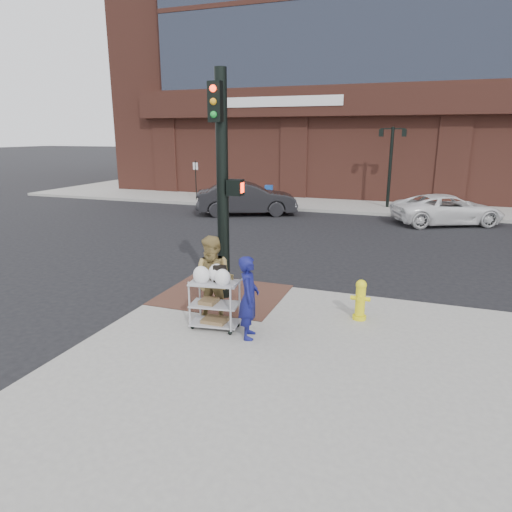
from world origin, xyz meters
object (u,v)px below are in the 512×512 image
at_px(minivan_white, 447,210).
at_px(lamp_post, 391,158).
at_px(utility_cart, 215,300).
at_px(pedestrian_tan, 214,280).
at_px(sedan_dark, 247,198).
at_px(traffic_signal_pole, 223,181).
at_px(fire_hydrant, 360,299).
at_px(woman_blue, 249,297).

bearing_deg(minivan_white, lamp_post, 16.01).
height_order(lamp_post, utility_cart, lamp_post).
relative_size(pedestrian_tan, utility_cart, 1.39).
bearing_deg(sedan_dark, utility_cart, 175.09).
relative_size(traffic_signal_pole, sedan_dark, 1.04).
bearing_deg(fire_hydrant, minivan_white, 80.30).
bearing_deg(traffic_signal_pole, woman_blue, -54.62).
bearing_deg(lamp_post, pedestrian_tan, -97.17).
distance_m(sedan_dark, fire_hydrant, 13.55).
bearing_deg(pedestrian_tan, minivan_white, 67.11).
xyz_separation_m(lamp_post, fire_hydrant, (0.63, -15.47, -2.04)).
xyz_separation_m(woman_blue, sedan_dark, (-5.12, 13.19, -0.14)).
relative_size(woman_blue, utility_cart, 1.23).
height_order(traffic_signal_pole, sedan_dark, traffic_signal_pole).
distance_m(woman_blue, utility_cart, 0.80).
height_order(woman_blue, fire_hydrant, woman_blue).
xyz_separation_m(lamp_post, pedestrian_tan, (-2.09, -16.62, -1.58)).
distance_m(lamp_post, minivan_white, 4.61).
xyz_separation_m(lamp_post, woman_blue, (-1.20, -17.02, -1.69)).
distance_m(pedestrian_tan, utility_cart, 0.42).
bearing_deg(minivan_white, traffic_signal_pole, 131.72).
relative_size(traffic_signal_pole, fire_hydrant, 5.93).
bearing_deg(traffic_signal_pole, fire_hydrant, -4.38).
xyz_separation_m(sedan_dark, minivan_white, (9.05, 0.69, -0.14)).
height_order(lamp_post, minivan_white, lamp_post).
xyz_separation_m(lamp_post, sedan_dark, (-6.32, -3.83, -1.83)).
relative_size(traffic_signal_pole, minivan_white, 1.08).
xyz_separation_m(pedestrian_tan, sedan_dark, (-4.23, 12.78, -0.25)).
height_order(traffic_signal_pole, utility_cart, traffic_signal_pole).
bearing_deg(pedestrian_tan, lamp_post, 79.64).
bearing_deg(utility_cart, minivan_white, 71.11).
bearing_deg(traffic_signal_pole, minivan_white, 66.67).
relative_size(lamp_post, utility_cart, 3.14).
bearing_deg(pedestrian_tan, utility_cart, -67.10).
distance_m(traffic_signal_pole, woman_blue, 2.91).
relative_size(lamp_post, pedestrian_tan, 2.26).
distance_m(traffic_signal_pole, utility_cart, 2.72).
bearing_deg(minivan_white, pedestrian_tan, 135.35).
bearing_deg(minivan_white, utility_cart, 136.16).
height_order(lamp_post, fire_hydrant, lamp_post).
bearing_deg(sedan_dark, fire_hydrant, -172.53).
relative_size(woman_blue, sedan_dark, 0.33).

